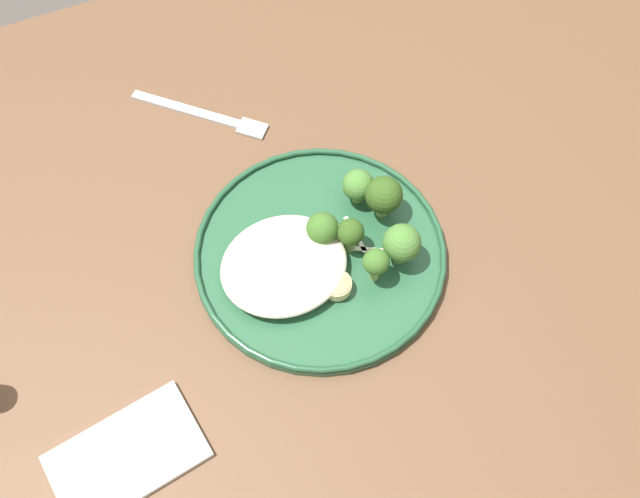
{
  "coord_description": "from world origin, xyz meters",
  "views": [
    {
      "loc": [
        -0.13,
        -0.38,
        1.49
      ],
      "look_at": [
        0.03,
        -0.01,
        0.76
      ],
      "focal_mm": 41.08,
      "sensor_mm": 36.0,
      "label": 1
    }
  ],
  "objects_px": {
    "broccoli_floret_small_sprig": "(402,243)",
    "seared_scallop_center_golden": "(337,285)",
    "seared_scallop_tiny_bay": "(260,291)",
    "broccoli_floret_front_edge": "(376,263)",
    "dinner_plate": "(320,254)",
    "broccoli_floret_tall_stalk": "(351,233)",
    "seared_scallop_on_noodles": "(308,236)",
    "broccoli_floret_split_head": "(358,185)",
    "folded_napkin": "(127,456)",
    "seared_scallop_large_seared": "(281,264)",
    "broccoli_floret_center_pile": "(324,231)",
    "broccoli_floret_rear_charred": "(384,196)",
    "seared_scallop_right_edge": "(257,267)",
    "seared_scallop_rear_pale": "(304,252)",
    "seared_scallop_left_edge": "(274,248)",
    "dinner_fork": "(204,115)"
  },
  "relations": [
    {
      "from": "broccoli_floret_tall_stalk",
      "to": "broccoli_floret_small_sprig",
      "type": "xyz_separation_m",
      "value": [
        0.04,
        -0.04,
        0.01
      ]
    },
    {
      "from": "dinner_plate",
      "to": "broccoli_floret_front_edge",
      "type": "relative_size",
      "value": 5.51
    },
    {
      "from": "broccoli_floret_rear_charred",
      "to": "broccoli_floret_front_edge",
      "type": "bearing_deg",
      "value": -121.31
    },
    {
      "from": "seared_scallop_rear_pale",
      "to": "broccoli_floret_front_edge",
      "type": "relative_size",
      "value": 0.5
    },
    {
      "from": "seared_scallop_right_edge",
      "to": "broccoli_floret_rear_charred",
      "type": "xyz_separation_m",
      "value": [
        0.16,
        0.01,
        0.03
      ]
    },
    {
      "from": "broccoli_floret_small_sprig",
      "to": "seared_scallop_center_golden",
      "type": "bearing_deg",
      "value": -174.76
    },
    {
      "from": "dinner_plate",
      "to": "seared_scallop_tiny_bay",
      "type": "height_order",
      "value": "seared_scallop_tiny_bay"
    },
    {
      "from": "broccoli_floret_rear_charred",
      "to": "folded_napkin",
      "type": "relative_size",
      "value": 0.4
    },
    {
      "from": "broccoli_floret_rear_charred",
      "to": "seared_scallop_right_edge",
      "type": "bearing_deg",
      "value": -174.79
    },
    {
      "from": "seared_scallop_on_noodles",
      "to": "broccoli_floret_tall_stalk",
      "type": "xyz_separation_m",
      "value": [
        0.04,
        -0.03,
        0.02
      ]
    },
    {
      "from": "broccoli_floret_rear_charred",
      "to": "broccoli_floret_split_head",
      "type": "height_order",
      "value": "broccoli_floret_rear_charred"
    },
    {
      "from": "broccoli_floret_tall_stalk",
      "to": "dinner_plate",
      "type": "bearing_deg",
      "value": 170.31
    },
    {
      "from": "seared_scallop_on_noodles",
      "to": "broccoli_floret_small_sprig",
      "type": "bearing_deg",
      "value": -36.29
    },
    {
      "from": "dinner_plate",
      "to": "broccoli_floret_rear_charred",
      "type": "bearing_deg",
      "value": 13.61
    },
    {
      "from": "seared_scallop_on_noodles",
      "to": "broccoli_floret_split_head",
      "type": "height_order",
      "value": "broccoli_floret_split_head"
    },
    {
      "from": "seared_scallop_right_edge",
      "to": "broccoli_floret_split_head",
      "type": "relative_size",
      "value": 0.64
    },
    {
      "from": "seared_scallop_tiny_bay",
      "to": "folded_napkin",
      "type": "relative_size",
      "value": 0.24
    },
    {
      "from": "seared_scallop_rear_pale",
      "to": "seared_scallop_on_noodles",
      "type": "bearing_deg",
      "value": 56.23
    },
    {
      "from": "seared_scallop_right_edge",
      "to": "broccoli_floret_center_pile",
      "type": "distance_m",
      "value": 0.08
    },
    {
      "from": "seared_scallop_center_golden",
      "to": "seared_scallop_left_edge",
      "type": "bearing_deg",
      "value": 122.73
    },
    {
      "from": "seared_scallop_right_edge",
      "to": "broccoli_floret_tall_stalk",
      "type": "height_order",
      "value": "broccoli_floret_tall_stalk"
    },
    {
      "from": "seared_scallop_tiny_bay",
      "to": "broccoli_floret_front_edge",
      "type": "relative_size",
      "value": 0.67
    },
    {
      "from": "seared_scallop_on_noodles",
      "to": "seared_scallop_center_golden",
      "type": "relative_size",
      "value": 0.95
    },
    {
      "from": "seared_scallop_on_noodles",
      "to": "broccoli_floret_split_head",
      "type": "relative_size",
      "value": 0.63
    },
    {
      "from": "broccoli_floret_center_pile",
      "to": "dinner_fork",
      "type": "xyz_separation_m",
      "value": [
        -0.06,
        0.24,
        -0.04
      ]
    },
    {
      "from": "broccoli_floret_small_sprig",
      "to": "broccoli_floret_front_edge",
      "type": "bearing_deg",
      "value": -164.54
    },
    {
      "from": "broccoli_floret_center_pile",
      "to": "dinner_fork",
      "type": "distance_m",
      "value": 0.25
    },
    {
      "from": "dinner_plate",
      "to": "seared_scallop_on_noodles",
      "type": "distance_m",
      "value": 0.03
    },
    {
      "from": "broccoli_floret_tall_stalk",
      "to": "broccoli_floret_split_head",
      "type": "xyz_separation_m",
      "value": [
        0.04,
        0.06,
        -0.0
      ]
    },
    {
      "from": "broccoli_floret_small_sprig",
      "to": "folded_napkin",
      "type": "height_order",
      "value": "broccoli_floret_small_sprig"
    },
    {
      "from": "dinner_plate",
      "to": "broccoli_floret_rear_charred",
      "type": "xyz_separation_m",
      "value": [
        0.09,
        0.02,
        0.04
      ]
    },
    {
      "from": "broccoli_floret_front_edge",
      "to": "folded_napkin",
      "type": "distance_m",
      "value": 0.33
    },
    {
      "from": "seared_scallop_large_seared",
      "to": "broccoli_floret_tall_stalk",
      "type": "height_order",
      "value": "broccoli_floret_tall_stalk"
    },
    {
      "from": "seared_scallop_large_seared",
      "to": "seared_scallop_center_golden",
      "type": "relative_size",
      "value": 0.91
    },
    {
      "from": "dinner_plate",
      "to": "seared_scallop_tiny_bay",
      "type": "relative_size",
      "value": 8.18
    },
    {
      "from": "seared_scallop_center_golden",
      "to": "folded_napkin",
      "type": "bearing_deg",
      "value": -162.77
    },
    {
      "from": "seared_scallop_left_edge",
      "to": "seared_scallop_rear_pale",
      "type": "relative_size",
      "value": 1.03
    },
    {
      "from": "seared_scallop_on_noodles",
      "to": "broccoli_floret_rear_charred",
      "type": "relative_size",
      "value": 0.53
    },
    {
      "from": "seared_scallop_left_edge",
      "to": "seared_scallop_on_noodles",
      "type": "relative_size",
      "value": 0.86
    },
    {
      "from": "dinner_plate",
      "to": "broccoli_floret_front_edge",
      "type": "distance_m",
      "value": 0.08
    },
    {
      "from": "seared_scallop_left_edge",
      "to": "broccoli_floret_center_pile",
      "type": "relative_size",
      "value": 0.53
    },
    {
      "from": "broccoli_floret_rear_charred",
      "to": "seared_scallop_center_golden",
      "type": "bearing_deg",
      "value": -141.58
    },
    {
      "from": "seared_scallop_rear_pale",
      "to": "broccoli_floret_small_sprig",
      "type": "relative_size",
      "value": 0.44
    },
    {
      "from": "broccoli_floret_center_pile",
      "to": "dinner_fork",
      "type": "height_order",
      "value": "broccoli_floret_center_pile"
    },
    {
      "from": "dinner_plate",
      "to": "broccoli_floret_front_edge",
      "type": "xyz_separation_m",
      "value": [
        0.04,
        -0.05,
        0.04
      ]
    },
    {
      "from": "seared_scallop_large_seared",
      "to": "broccoli_floret_center_pile",
      "type": "height_order",
      "value": "broccoli_floret_center_pile"
    },
    {
      "from": "broccoli_floret_front_edge",
      "to": "broccoli_floret_center_pile",
      "type": "relative_size",
      "value": 1.02
    },
    {
      "from": "broccoli_floret_small_sprig",
      "to": "seared_scallop_tiny_bay",
      "type": "bearing_deg",
      "value": 172.79
    },
    {
      "from": "seared_scallop_tiny_bay",
      "to": "broccoli_floret_front_edge",
      "type": "xyz_separation_m",
      "value": [
        0.13,
        -0.03,
        0.03
      ]
    },
    {
      "from": "seared_scallop_center_golden",
      "to": "broccoli_floret_front_edge",
      "type": "distance_m",
      "value": 0.05
    }
  ]
}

